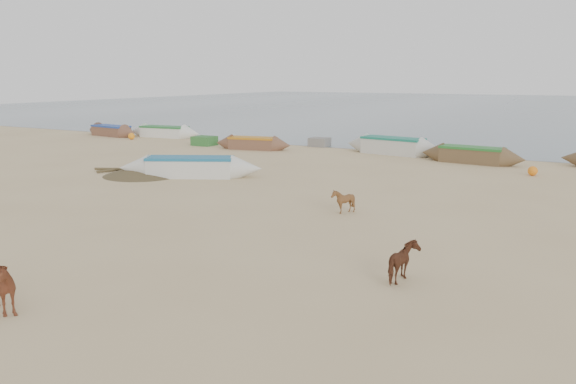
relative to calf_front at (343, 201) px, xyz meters
The scene contains 8 objects.
ground 6.16m from the calf_front, 99.00° to the right, with size 140.00×140.00×0.00m, color tan.
sea 75.94m from the calf_front, 90.73° to the left, with size 160.00×160.00×0.00m, color slate.
calf_front is the anchor object (origin of this frame).
calf_right 6.45m from the calf_front, 54.44° to the right, with size 0.88×0.75×0.89m, color #592F1C.
near_canoe 9.35m from the calf_front, 161.16° to the left, with size 6.54×1.23×0.92m, color silver, non-canonical shape.
debris_pile 11.33m from the calf_front, 168.00° to the left, with size 3.66×3.66×0.55m, color brown.
waterline_canoes 14.45m from the calf_front, 93.74° to the left, with size 55.31×4.88×0.99m.
beach_clutter 14.37m from the calf_front, 81.50° to the left, with size 43.98×6.03×0.64m.
Camera 1 is at (8.17, -10.80, 4.48)m, focal length 35.00 mm.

